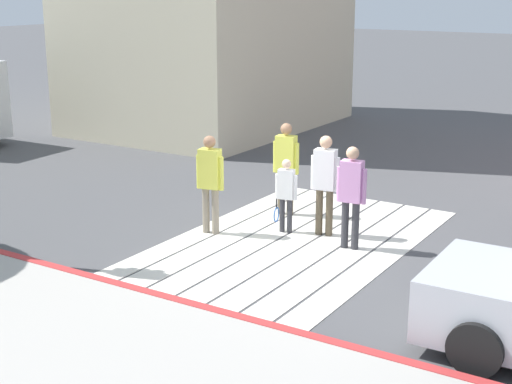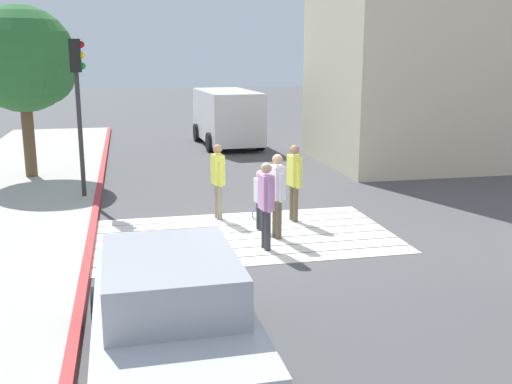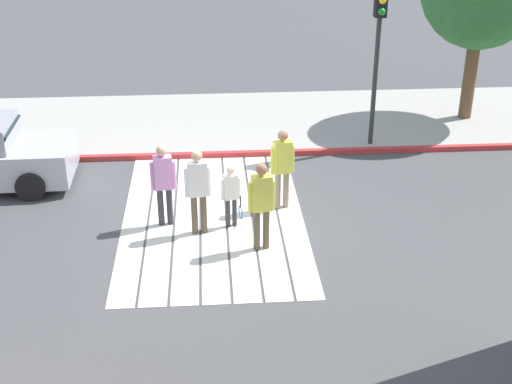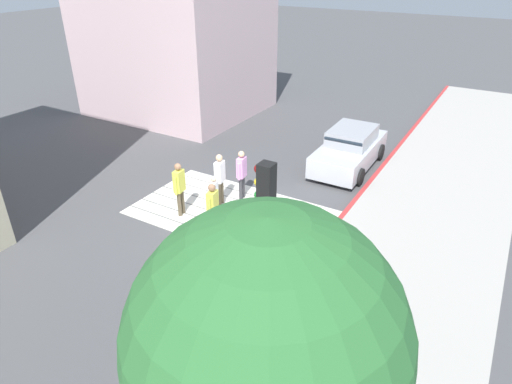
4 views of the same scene
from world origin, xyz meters
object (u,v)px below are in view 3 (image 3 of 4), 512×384
Objects in this scene: pedestrian_adult_side at (262,200)px; pedestrian_teen_behind at (282,164)px; pedestrian_adult_trailing at (163,179)px; pedestrian_adult_lead at (198,186)px; traffic_light_corner at (379,32)px; pedestrian_child_with_racket at (231,193)px.

pedestrian_teen_behind is at bearing 161.33° from pedestrian_adult_side.
pedestrian_adult_lead is at bearing 59.85° from pedestrian_adult_trailing.
pedestrian_child_with_racket is (3.99, -3.79, -2.26)m from traffic_light_corner.
pedestrian_adult_lead reaches higher than pedestrian_child_with_racket.
traffic_light_corner is 2.32× the size of pedestrian_adult_lead.
pedestrian_adult_side is at bearing -18.67° from pedestrian_teen_behind.
pedestrian_adult_side is at bearing 29.79° from pedestrian_child_with_racket.
pedestrian_adult_side is (1.12, 1.91, 0.02)m from pedestrian_adult_trailing.
pedestrian_adult_lead is at bearing -70.90° from pedestrian_child_with_racket.
traffic_light_corner is 2.35× the size of pedestrian_teen_behind.
traffic_light_corner is 3.10× the size of pedestrian_child_with_racket.
pedestrian_adult_lead is 0.81m from pedestrian_adult_trailing.
pedestrian_adult_trailing is 0.98× the size of pedestrian_adult_side.
pedestrian_teen_behind is at bearing 119.03° from pedestrian_adult_lead.
pedestrian_child_with_racket is at bearing 109.10° from pedestrian_adult_lead.
pedestrian_adult_lead is 1.33× the size of pedestrian_child_with_racket.
pedestrian_adult_side is at bearing 59.48° from pedestrian_adult_trailing.
pedestrian_adult_lead is 2.04m from pedestrian_teen_behind.
traffic_light_corner is 5.95m from pedestrian_child_with_racket.
pedestrian_child_with_racket is at bearing -43.50° from traffic_light_corner.
pedestrian_adult_lead is at bearing -60.97° from pedestrian_teen_behind.
pedestrian_adult_trailing is (-0.41, -0.70, -0.03)m from pedestrian_adult_lead.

